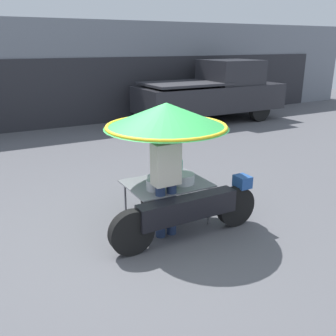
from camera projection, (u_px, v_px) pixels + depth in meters
ground_plane at (145, 235)px, 5.42m from camera, size 36.00×36.00×0.00m
shopfront_building at (27, 74)px, 12.37m from camera, size 28.00×2.06×3.39m
vendor_motorcycle_cart at (169, 134)px, 5.36m from camera, size 2.33×1.81×1.85m
vendor_person at (166, 177)px, 5.16m from camera, size 0.38×0.22×1.59m
pickup_truck at (213, 92)px, 13.15m from camera, size 5.26×1.99×2.10m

